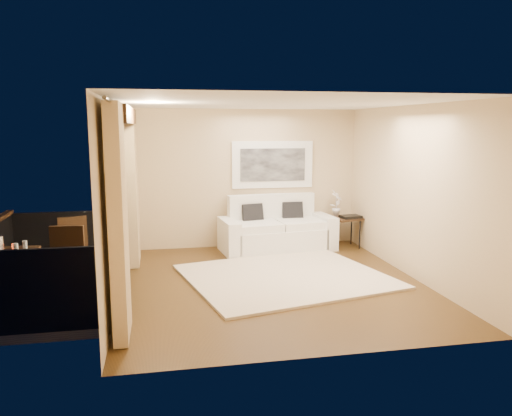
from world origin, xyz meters
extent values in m
plane|color=#4E3516|center=(0.00, 0.00, 0.00)|extent=(5.00, 5.00, 0.00)
plane|color=white|center=(0.00, 0.00, 2.70)|extent=(5.00, 5.00, 0.00)
plane|color=#C9B087|center=(0.00, 2.50, 1.35)|extent=(4.50, 0.00, 4.50)
plane|color=#C9B087|center=(0.00, -2.50, 1.35)|extent=(4.50, 0.00, 4.50)
plane|color=#C9B087|center=(2.25, 0.00, 1.35)|extent=(0.00, 5.00, 5.00)
plane|color=#C9B087|center=(-2.25, 1.85, 1.35)|extent=(0.00, 2.70, 2.70)
plane|color=#C9B087|center=(-2.25, -1.85, 1.35)|extent=(0.00, 2.70, 2.70)
plane|color=#C9B087|center=(-2.25, 0.00, 2.55)|extent=(0.00, 2.40, 2.40)
cube|color=#311E10|center=(-2.13, 0.00, 2.52)|extent=(0.28, 2.40, 0.22)
cube|color=#605B56|center=(-3.15, 0.00, -0.06)|extent=(1.80, 2.60, 0.12)
cube|color=black|center=(-3.15, 1.27, 0.50)|extent=(1.80, 0.06, 1.00)
cube|color=black|center=(-3.15, -1.27, 0.50)|extent=(1.80, 0.06, 1.00)
cube|color=#D8B985|center=(-2.11, 1.55, 1.32)|extent=(0.16, 0.75, 2.62)
cube|color=#D8B985|center=(-2.11, -1.55, 1.32)|extent=(0.16, 0.75, 2.62)
cylinder|color=#4C473F|center=(-2.11, 0.00, 2.63)|extent=(0.04, 4.80, 0.04)
cube|color=white|center=(0.56, 2.47, 1.62)|extent=(1.62, 0.05, 0.92)
cube|color=black|center=(0.56, 2.44, 1.62)|extent=(1.30, 0.02, 0.64)
cube|color=beige|center=(0.27, 0.24, 0.02)|extent=(3.48, 3.19, 0.04)
cube|color=white|center=(0.56, 2.02, 0.22)|extent=(1.85, 1.13, 0.43)
cube|color=white|center=(0.51, 2.38, 0.62)|extent=(1.77, 0.43, 0.85)
cube|color=white|center=(-0.40, 1.91, 0.32)|extent=(0.35, 0.95, 0.64)
cube|color=white|center=(1.51, 2.13, 0.32)|extent=(0.35, 0.95, 0.64)
cube|color=white|center=(0.14, 1.94, 0.51)|extent=(0.92, 0.92, 0.14)
cube|color=white|center=(0.98, 2.04, 0.51)|extent=(0.92, 0.92, 0.14)
cube|color=black|center=(0.10, 2.18, 0.68)|extent=(0.44, 0.27, 0.42)
cube|color=black|center=(0.92, 2.27, 0.68)|extent=(0.41, 0.19, 0.42)
cube|color=#311E10|center=(1.93, 2.00, 0.58)|extent=(0.67, 0.67, 0.04)
cylinder|color=black|center=(1.71, 1.78, 0.28)|extent=(0.03, 0.03, 0.56)
cylinder|color=black|center=(2.15, 1.78, 0.28)|extent=(0.03, 0.03, 0.56)
cylinder|color=black|center=(1.71, 2.22, 0.28)|extent=(0.03, 0.03, 0.56)
cylinder|color=black|center=(2.15, 2.22, 0.28)|extent=(0.03, 0.03, 0.56)
cube|color=black|center=(2.00, 1.92, 0.62)|extent=(0.42, 0.33, 0.05)
imported|color=white|center=(1.80, 2.18, 0.86)|extent=(0.32, 0.33, 0.52)
cube|color=#311E10|center=(-3.66, -0.10, 0.69)|extent=(0.68, 0.68, 0.05)
cylinder|color=#311E10|center=(-3.41, -0.35, 0.33)|extent=(0.04, 0.04, 0.66)
cylinder|color=#311E10|center=(-3.41, 0.14, 0.33)|extent=(0.04, 0.04, 0.66)
cube|color=#311E10|center=(-3.05, 1.00, 0.46)|extent=(0.53, 0.53, 0.05)
cube|color=#311E10|center=(-3.00, 0.81, 0.71)|extent=(0.43, 0.17, 0.56)
cylinder|color=#311E10|center=(-2.93, 1.21, 0.22)|extent=(0.03, 0.03, 0.44)
cylinder|color=#311E10|center=(-3.26, 1.12, 0.22)|extent=(0.03, 0.03, 0.44)
cylinder|color=#311E10|center=(-2.84, 0.88, 0.22)|extent=(0.03, 0.03, 0.44)
cylinder|color=#311E10|center=(-3.17, 0.79, 0.22)|extent=(0.03, 0.03, 0.44)
cube|color=#311E10|center=(-2.92, -0.35, 0.48)|extent=(0.47, 0.47, 0.05)
cube|color=#311E10|center=(-2.91, -0.15, 0.75)|extent=(0.45, 0.08, 0.59)
cylinder|color=#311E10|center=(-3.11, -0.52, 0.23)|extent=(0.03, 0.03, 0.46)
cylinder|color=#311E10|center=(-2.75, -0.54, 0.23)|extent=(0.03, 0.03, 0.46)
cylinder|color=#311E10|center=(-3.09, -0.16, 0.23)|extent=(0.03, 0.03, 0.46)
cylinder|color=#311E10|center=(-2.73, -0.18, 0.23)|extent=(0.03, 0.03, 0.46)
cylinder|color=#F94116|center=(-3.64, 0.02, 0.75)|extent=(0.06, 0.06, 0.07)
cylinder|color=white|center=(-3.56, -0.19, 0.77)|extent=(0.06, 0.06, 0.12)
cylinder|color=silver|center=(-3.48, -0.04, 0.77)|extent=(0.06, 0.06, 0.12)
camera|label=1|loc=(-1.64, -7.15, 2.38)|focal=35.00mm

